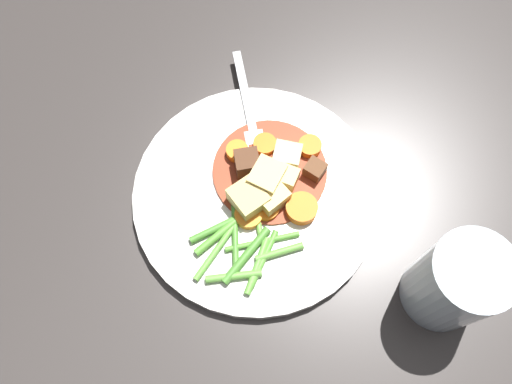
% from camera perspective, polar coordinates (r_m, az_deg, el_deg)
% --- Properties ---
extents(ground_plane, '(3.00, 3.00, 0.00)m').
position_cam_1_polar(ground_plane, '(0.58, 0.00, -0.54)').
color(ground_plane, '#383330').
extents(dinner_plate, '(0.28, 0.28, 0.01)m').
position_cam_1_polar(dinner_plate, '(0.57, 0.00, -0.27)').
color(dinner_plate, white).
rests_on(dinner_plate, ground_plane).
extents(stew_sauce, '(0.13, 0.13, 0.00)m').
position_cam_1_polar(stew_sauce, '(0.57, 1.96, 2.20)').
color(stew_sauce, '#93381E').
rests_on(stew_sauce, dinner_plate).
extents(carrot_slice_0, '(0.05, 0.05, 0.01)m').
position_cam_1_polar(carrot_slice_0, '(0.55, 1.04, -1.69)').
color(carrot_slice_0, orange).
rests_on(carrot_slice_0, dinner_plate).
extents(carrot_slice_1, '(0.05, 0.05, 0.01)m').
position_cam_1_polar(carrot_slice_1, '(0.55, 5.14, -1.85)').
color(carrot_slice_1, orange).
rests_on(carrot_slice_1, dinner_plate).
extents(carrot_slice_2, '(0.04, 0.04, 0.01)m').
position_cam_1_polar(carrot_slice_2, '(0.59, 1.00, 5.35)').
color(carrot_slice_2, orange).
rests_on(carrot_slice_2, dinner_plate).
extents(carrot_slice_3, '(0.04, 0.04, 0.01)m').
position_cam_1_polar(carrot_slice_3, '(0.59, 6.06, 5.08)').
color(carrot_slice_3, orange).
rests_on(carrot_slice_3, dinner_plate).
extents(carrot_slice_4, '(0.04, 0.04, 0.01)m').
position_cam_1_polar(carrot_slice_4, '(0.55, -0.83, -2.61)').
color(carrot_slice_4, orange).
rests_on(carrot_slice_4, dinner_plate).
extents(carrot_slice_5, '(0.03, 0.03, 0.01)m').
position_cam_1_polar(carrot_slice_5, '(0.58, -2.12, 4.53)').
color(carrot_slice_5, orange).
rests_on(carrot_slice_5, dinner_plate).
extents(potato_chunk_0, '(0.04, 0.03, 0.03)m').
position_cam_1_polar(potato_chunk_0, '(0.56, 1.22, 1.54)').
color(potato_chunk_0, '#E5CC7A').
rests_on(potato_chunk_0, dinner_plate).
extents(potato_chunk_1, '(0.04, 0.04, 0.02)m').
position_cam_1_polar(potato_chunk_1, '(0.55, 1.76, -0.15)').
color(potato_chunk_1, '#E5CC7A').
rests_on(potato_chunk_1, dinner_plate).
extents(potato_chunk_2, '(0.04, 0.04, 0.02)m').
position_cam_1_polar(potato_chunk_2, '(0.57, 3.51, 4.01)').
color(potato_chunk_2, '#EAD68C').
rests_on(potato_chunk_2, dinner_plate).
extents(potato_chunk_3, '(0.03, 0.03, 0.02)m').
position_cam_1_polar(potato_chunk_3, '(0.56, 3.50, 1.53)').
color(potato_chunk_3, '#E5CC7A').
rests_on(potato_chunk_3, dinner_plate).
extents(potato_chunk_4, '(0.05, 0.05, 0.03)m').
position_cam_1_polar(potato_chunk_4, '(0.55, -0.94, -0.73)').
color(potato_chunk_4, '#DBBC6B').
rests_on(potato_chunk_4, dinner_plate).
extents(meat_chunk_0, '(0.03, 0.03, 0.02)m').
position_cam_1_polar(meat_chunk_0, '(0.57, 2.78, 2.65)').
color(meat_chunk_0, brown).
rests_on(meat_chunk_0, dinner_plate).
extents(meat_chunk_1, '(0.04, 0.04, 0.03)m').
position_cam_1_polar(meat_chunk_1, '(0.56, -1.01, 3.22)').
color(meat_chunk_1, '#56331E').
rests_on(meat_chunk_1, dinner_plate).
extents(meat_chunk_2, '(0.02, 0.02, 0.02)m').
position_cam_1_polar(meat_chunk_2, '(0.57, 6.62, 2.48)').
color(meat_chunk_2, brown).
rests_on(meat_chunk_2, dinner_plate).
extents(green_bean_0, '(0.04, 0.04, 0.01)m').
position_cam_1_polar(green_bean_0, '(0.54, 2.64, -6.79)').
color(green_bean_0, '#66AD42').
rests_on(green_bean_0, dinner_plate).
extents(green_bean_1, '(0.07, 0.02, 0.01)m').
position_cam_1_polar(green_bean_1, '(0.54, 0.87, -7.50)').
color(green_bean_1, '#4C8E33').
rests_on(green_bean_1, dinner_plate).
extents(green_bean_2, '(0.07, 0.01, 0.01)m').
position_cam_1_polar(green_bean_2, '(0.54, 0.71, -7.82)').
color(green_bean_2, '#599E38').
rests_on(green_bean_2, dinner_plate).
extents(green_bean_3, '(0.06, 0.02, 0.01)m').
position_cam_1_polar(green_bean_3, '(0.54, 0.14, -8.27)').
color(green_bean_3, '#66AD42').
rests_on(green_bean_3, dinner_plate).
extents(green_bean_4, '(0.06, 0.06, 0.01)m').
position_cam_1_polar(green_bean_4, '(0.56, -0.23, -1.15)').
color(green_bean_4, '#66AD42').
rests_on(green_bean_4, dinner_plate).
extents(green_bean_5, '(0.06, 0.03, 0.01)m').
position_cam_1_polar(green_bean_5, '(0.55, -4.16, -4.77)').
color(green_bean_5, '#599E38').
rests_on(green_bean_5, dinner_plate).
extents(green_bean_6, '(0.04, 0.05, 0.01)m').
position_cam_1_polar(green_bean_6, '(0.53, -2.52, -9.45)').
color(green_bean_6, '#66AD42').
rests_on(green_bean_6, dinner_plate).
extents(green_bean_7, '(0.06, 0.04, 0.01)m').
position_cam_1_polar(green_bean_7, '(0.55, -4.24, -3.97)').
color(green_bean_7, '#4C8E33').
rests_on(green_bean_7, dinner_plate).
extents(green_bean_8, '(0.08, 0.01, 0.01)m').
position_cam_1_polar(green_bean_8, '(0.54, -4.49, -6.20)').
color(green_bean_8, '#66AD42').
rests_on(green_bean_8, dinner_plate).
extents(green_bean_9, '(0.07, 0.02, 0.01)m').
position_cam_1_polar(green_bean_9, '(0.54, -1.10, -7.14)').
color(green_bean_9, '#4C8E33').
rests_on(green_bean_9, dinner_plate).
extents(green_bean_10, '(0.07, 0.05, 0.01)m').
position_cam_1_polar(green_bean_10, '(0.55, -2.38, -4.48)').
color(green_bean_10, '#4C8E33').
rests_on(green_bean_10, dinner_plate).
extents(green_bean_11, '(0.06, 0.06, 0.01)m').
position_cam_1_polar(green_bean_11, '(0.54, 0.71, -5.61)').
color(green_bean_11, '#599E38').
rests_on(green_bean_11, dinner_plate).
extents(fork, '(0.14, 0.13, 0.00)m').
position_cam_1_polar(fork, '(0.61, -0.70, 8.59)').
color(fork, silver).
rests_on(fork, dinner_plate).
extents(water_glass, '(0.08, 0.08, 0.11)m').
position_cam_1_polar(water_glass, '(0.53, 21.50, -9.47)').
color(water_glass, silver).
rests_on(water_glass, ground_plane).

